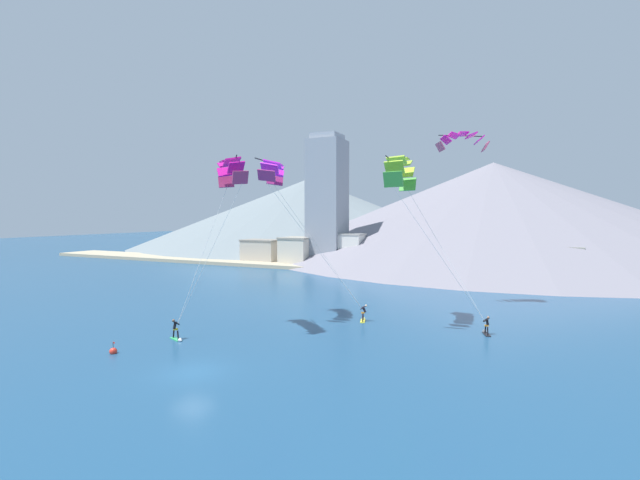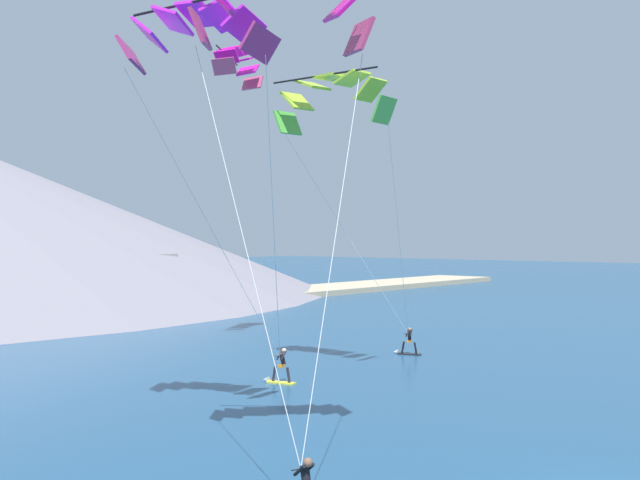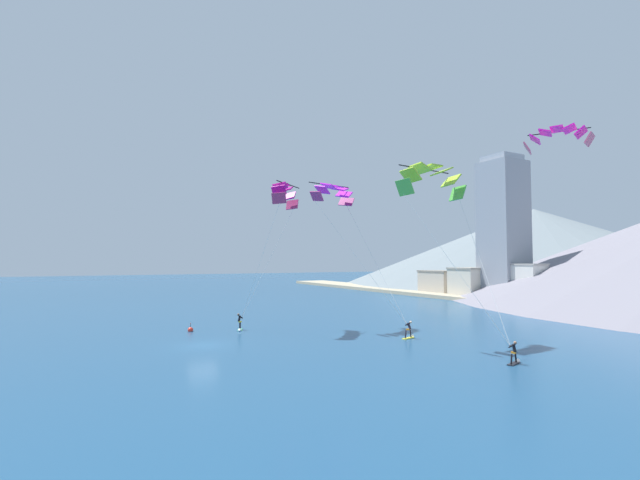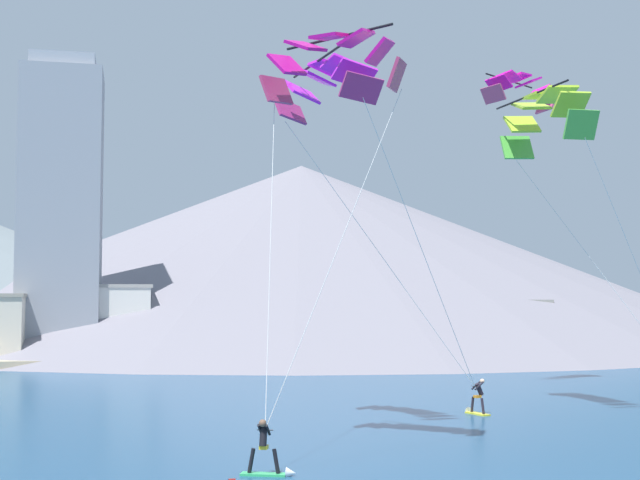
{
  "view_description": "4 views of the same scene",
  "coord_description": "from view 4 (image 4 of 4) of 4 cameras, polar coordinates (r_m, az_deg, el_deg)",
  "views": [
    {
      "loc": [
        19.55,
        -21.64,
        10.41
      ],
      "look_at": [
        2.94,
        13.67,
        8.21
      ],
      "focal_mm": 24.0,
      "sensor_mm": 36.0,
      "label": 1
    },
    {
      "loc": [
        -19.53,
        -6.43,
        7.09
      ],
      "look_at": [
        3.22,
        13.27,
        7.05
      ],
      "focal_mm": 40.0,
      "sensor_mm": 36.0,
      "label": 2
    },
    {
      "loc": [
        37.77,
        -8.59,
        7.36
      ],
      "look_at": [
        -2.01,
        12.5,
        9.54
      ],
      "focal_mm": 24.0,
      "sensor_mm": 36.0,
      "label": 3
    },
    {
      "loc": [
        -10.7,
        -22.73,
        5.49
      ],
      "look_at": [
        -2.53,
        15.83,
        8.14
      ],
      "focal_mm": 50.0,
      "sensor_mm": 36.0,
      "label": 4
    }
  ],
  "objects": [
    {
      "name": "kitesurfer_near_trail",
      "position": [
        28.69,
        -3.24,
        -13.69
      ],
      "size": [
        1.77,
        0.98,
        1.84
      ],
      "color": "#33B266",
      "rests_on": "ground"
    },
    {
      "name": "kitesurfer_mid_center",
      "position": [
        44.25,
        9.93,
        -10.21
      ],
      "size": [
        0.86,
        1.78,
        1.76
      ],
      "color": "yellow",
      "rests_on": "ground"
    },
    {
      "name": "parafoil_kite_near_lead",
      "position": [
        46.0,
        14.22,
        7.77
      ],
      "size": [
        8.77,
        7.17,
        14.48
      ],
      "color": "#51B240"
    },
    {
      "name": "parafoil_kite_near_trail",
      "position": [
        33.75,
        0.77,
        11.52
      ],
      "size": [
        5.6,
        5.9,
        14.08
      ],
      "color": "#AA305F"
    },
    {
      "name": "parafoil_kite_mid_center",
      "position": [
        39.19,
        0.49,
        9.94
      ],
      "size": [
        10.08,
        6.46,
        14.45
      ],
      "color": "#A02A69"
    },
    {
      "name": "parafoil_kite_distant_high_outer",
      "position": [
        59.07,
        12.59,
        9.52
      ],
      "size": [
        5.83,
        4.11,
        2.16
      ],
      "color": "#B7436A"
    },
    {
      "name": "shoreline_strip",
      "position": [
        78.95,
        -4.19,
        -7.57
      ],
      "size": [
        180.0,
        10.0,
        0.7
      ],
      "primitive_type": "cube",
      "color": "tan",
      "rests_on": "ground"
    },
    {
      "name": "shore_building_promenade_mid",
      "position": [
        82.23,
        -2.35,
        -6.33
      ],
      "size": [
        10.02,
        4.99,
        3.83
      ],
      "color": "silver",
      "rests_on": "ground"
    },
    {
      "name": "shore_building_quay_east",
      "position": [
        81.75,
        -14.13,
        -5.17
      ],
      "size": [
        9.73,
        4.36,
        6.85
      ],
      "color": "silver",
      "rests_on": "ground"
    },
    {
      "name": "shore_building_old_town",
      "position": [
        88.58,
        12.45,
        -5.52
      ],
      "size": [
        5.84,
        4.32,
        5.5
      ],
      "color": "silver",
      "rests_on": "ground"
    },
    {
      "name": "highrise_tower",
      "position": [
        82.83,
        -16.24,
        1.79
      ],
      "size": [
        7.0,
        7.0,
        27.21
      ],
      "color": "gray",
      "rests_on": "ground"
    },
    {
      "name": "mountain_peak_central_summit",
      "position": [
        125.51,
        -1.21,
        -0.76
      ],
      "size": [
        120.71,
        120.71,
        24.47
      ],
      "color": "slate",
      "rests_on": "ground"
    }
  ]
}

